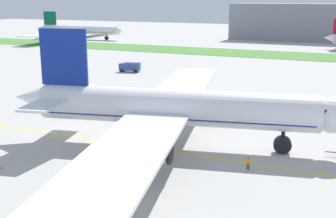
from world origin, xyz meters
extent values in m
plane|color=#ADAAA5|center=(0.00, 0.00, 0.00)|extent=(600.00, 600.00, 0.00)
cube|color=yellow|center=(0.00, 2.94, 0.00)|extent=(280.00, 0.36, 0.01)
cube|color=#4C8438|center=(0.00, 115.73, 0.05)|extent=(320.00, 24.00, 0.10)
cylinder|color=white|center=(4.13, 5.52, 5.76)|extent=(39.58, 13.35, 5.12)
cube|color=navy|center=(4.13, 5.52, 4.87)|extent=(37.95, 12.62, 0.61)
sphere|color=white|center=(24.76, 9.99, 5.76)|extent=(4.87, 4.87, 4.87)
cone|color=white|center=(-17.37, 0.86, 6.15)|extent=(6.43, 5.45, 4.35)
cube|color=navy|center=(-12.04, 2.01, 12.42)|extent=(7.04, 2.00, 8.20)
cube|color=white|center=(-13.89, 6.85, 6.53)|extent=(5.97, 8.93, 0.36)
cube|color=white|center=(-11.72, -3.16, 6.53)|extent=(5.97, 8.93, 0.36)
cube|color=white|center=(-2.09, 24.93, 5.12)|extent=(15.98, 36.48, 0.41)
cube|color=white|center=(6.50, -14.73, 5.12)|extent=(15.98, 36.48, 0.41)
cylinder|color=#B7BABF|center=(0.75, 17.38, 3.57)|extent=(5.35, 3.78, 2.82)
cylinder|color=black|center=(3.13, 17.90, 3.57)|extent=(1.04, 2.98, 2.96)
cylinder|color=#B7BABF|center=(5.97, -6.68, 3.57)|extent=(5.35, 3.78, 2.82)
cylinder|color=black|center=(8.35, -6.17, 3.57)|extent=(1.04, 2.98, 2.96)
cylinder|color=black|center=(18.76, 8.69, 2.21)|extent=(0.54, 0.54, 1.99)
cylinder|color=black|center=(18.76, 8.69, 1.22)|extent=(2.61, 1.59, 2.43)
cylinder|color=black|center=(0.48, 7.48, 2.21)|extent=(0.54, 0.54, 1.99)
cylinder|color=black|center=(0.48, 7.48, 1.22)|extent=(2.61, 1.59, 2.43)
cylinder|color=black|center=(1.62, 2.22, 2.21)|extent=(0.54, 0.54, 1.99)
cylinder|color=black|center=(1.62, 2.22, 1.22)|extent=(2.61, 1.59, 2.43)
cube|color=black|center=(24.00, 9.82, 6.40)|extent=(2.57, 4.14, 0.92)
sphere|color=black|center=(-11.03, 4.80, 6.22)|extent=(0.36, 0.36, 0.36)
sphere|color=black|center=(-7.37, 5.59, 6.22)|extent=(0.36, 0.36, 0.36)
sphere|color=black|center=(-3.72, 6.38, 6.22)|extent=(0.36, 0.36, 0.36)
sphere|color=black|center=(-0.06, 7.18, 6.22)|extent=(0.36, 0.36, 0.36)
sphere|color=black|center=(3.60, 7.97, 6.22)|extent=(0.36, 0.36, 0.36)
sphere|color=black|center=(7.26, 8.76, 6.22)|extent=(0.36, 0.36, 0.36)
sphere|color=black|center=(10.91, 9.56, 6.22)|extent=(0.36, 0.36, 0.36)
sphere|color=black|center=(14.57, 10.35, 6.22)|extent=(0.36, 0.36, 0.36)
sphere|color=black|center=(18.23, 11.14, 6.22)|extent=(0.36, 0.36, 0.36)
cylinder|color=black|center=(25.14, 10.07, 0.60)|extent=(1.78, 0.50, 0.12)
cylinder|color=black|center=(15.99, 0.94, 0.41)|extent=(0.12, 0.12, 0.82)
cylinder|color=orange|center=(16.13, 0.95, 1.08)|extent=(0.10, 0.10, 0.52)
cylinder|color=black|center=(15.79, 0.92, 0.41)|extent=(0.12, 0.12, 0.82)
cylinder|color=orange|center=(15.65, 0.91, 1.08)|extent=(0.10, 0.10, 0.52)
cube|color=orange|center=(15.89, 0.93, 1.11)|extent=(0.45, 0.28, 0.58)
sphere|color=brown|center=(15.89, 0.93, 1.53)|extent=(0.22, 0.22, 0.22)
cube|color=#F2590C|center=(-12.47, -11.27, 0.01)|extent=(0.36, 0.36, 0.03)
cone|color=#F2590C|center=(-12.47, -11.27, 0.31)|extent=(0.28, 0.28, 0.55)
cylinder|color=white|center=(-12.47, -11.27, 0.33)|extent=(0.17, 0.17, 0.06)
cube|color=#33478C|center=(-32.42, 60.08, 1.57)|extent=(4.85, 3.02, 2.25)
cube|color=#33478C|center=(-35.25, 59.52, 1.43)|extent=(2.13, 2.39, 1.95)
cube|color=#263347|center=(-36.05, 59.36, 1.82)|extent=(0.44, 1.81, 0.86)
cylinder|color=black|center=(-35.04, 58.45, 0.45)|extent=(0.94, 0.47, 0.90)
cylinder|color=black|center=(-35.46, 60.59, 0.45)|extent=(0.94, 0.47, 0.90)
cylinder|color=black|center=(-31.10, 59.24, 0.45)|extent=(0.94, 0.47, 0.90)
cylinder|color=black|center=(-31.53, 61.37, 0.45)|extent=(0.94, 0.47, 0.90)
cylinder|color=white|center=(-106.97, 140.57, 4.81)|extent=(42.36, 5.90, 4.28)
cube|color=#055938|center=(-106.97, 140.57, 4.06)|extent=(40.66, 5.49, 0.51)
sphere|color=white|center=(-84.69, 141.43, 4.81)|extent=(4.06, 4.06, 4.06)
cone|color=white|center=(-129.99, 139.68, 5.13)|extent=(4.84, 3.81, 3.64)
cube|color=#055938|center=(-124.69, 139.89, 10.37)|extent=(7.61, 0.72, 6.84)
cube|color=white|center=(-125.70, 144.13, 5.45)|extent=(4.90, 7.02, 0.30)
cube|color=white|center=(-125.37, 135.58, 5.45)|extent=(4.90, 7.02, 0.30)
cube|color=white|center=(-109.89, 161.62, 4.28)|extent=(10.74, 38.34, 0.34)
cube|color=white|center=(-108.26, 119.36, 4.28)|extent=(10.74, 38.34, 0.34)
cylinder|color=#B7BABF|center=(-108.30, 153.12, 2.98)|extent=(4.15, 2.51, 2.35)
cylinder|color=black|center=(-106.26, 153.20, 2.98)|extent=(0.45, 2.48, 2.47)
cylinder|color=#B7BABF|center=(-107.33, 127.96, 2.98)|extent=(4.15, 2.51, 2.35)
cylinder|color=black|center=(-105.30, 128.03, 2.98)|extent=(0.45, 2.48, 2.47)
cylinder|color=black|center=(-90.93, 141.19, 1.84)|extent=(0.45, 0.45, 1.66)
cylinder|color=black|center=(-90.93, 141.19, 1.02)|extent=(2.07, 0.99, 2.03)
cylinder|color=black|center=(-110.43, 142.68, 1.84)|extent=(0.45, 0.45, 1.66)
cylinder|color=black|center=(-110.43, 142.68, 1.02)|extent=(2.07, 0.99, 2.03)
cylinder|color=black|center=(-110.26, 138.20, 1.84)|extent=(0.45, 0.45, 1.66)
cylinder|color=black|center=(-110.26, 138.20, 1.02)|extent=(2.07, 0.99, 2.03)
cone|color=white|center=(14.92, 143.90, 4.66)|extent=(4.46, 3.54, 3.30)
camera|label=1|loc=(27.21, -49.44, 20.78)|focal=46.49mm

